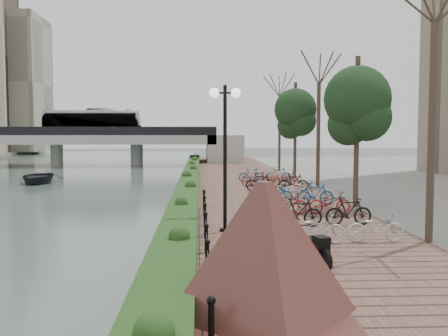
{
  "coord_description": "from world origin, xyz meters",
  "views": [
    {
      "loc": [
        1.24,
        -12.27,
        3.71
      ],
      "look_at": [
        2.41,
        12.16,
        2.0
      ],
      "focal_mm": 40.0,
      "sensor_mm": 36.0,
      "label": 1
    }
  ],
  "objects": [
    {
      "name": "boat",
      "position": [
        -10.79,
        25.08,
        0.49
      ],
      "size": [
        3.64,
        4.84,
        0.95
      ],
      "primitive_type": "imported",
      "rotation": [
        0.0,
        0.0,
        0.09
      ],
      "color": "black",
      "rests_on": "river_water"
    },
    {
      "name": "chain_fence",
      "position": [
        1.4,
        2.0,
        0.85
      ],
      "size": [
        0.1,
        14.1,
        0.7
      ],
      "color": "black",
      "rests_on": "promenade"
    },
    {
      "name": "ground",
      "position": [
        0.0,
        0.0,
        0.0
      ],
      "size": [
        220.0,
        220.0,
        0.0
      ],
      "primitive_type": "plane",
      "color": "#59595B",
      "rests_on": "ground"
    },
    {
      "name": "pedestrian",
      "position": [
        4.0,
        6.71,
        1.33
      ],
      "size": [
        0.7,
        0.58,
        1.66
      ],
      "primitive_type": "imported",
      "rotation": [
        0.0,
        0.0,
        3.48
      ],
      "color": "brown",
      "rests_on": "promenade"
    },
    {
      "name": "promenade",
      "position": [
        4.0,
        17.5,
        0.25
      ],
      "size": [
        8.0,
        75.0,
        0.5
      ],
      "primitive_type": "cube",
      "color": "brown",
      "rests_on": "ground"
    },
    {
      "name": "street_trees",
      "position": [
        8.0,
        12.68,
        3.69
      ],
      "size": [
        3.2,
        37.12,
        6.8
      ],
      "color": "#35281F",
      "rests_on": "promenade"
    },
    {
      "name": "motorcycle",
      "position": [
        3.96,
        -0.48,
        0.96
      ],
      "size": [
        0.84,
        1.54,
        0.92
      ],
      "primitive_type": null,
      "rotation": [
        0.0,
        0.0,
        0.27
      ],
      "color": "black",
      "rests_on": "promenade"
    },
    {
      "name": "bicycle_parking",
      "position": [
        5.5,
        11.05,
        0.97
      ],
      "size": [
        2.4,
        19.89,
        1.0
      ],
      "color": "silver",
      "rests_on": "promenade"
    },
    {
      "name": "hedge",
      "position": [
        0.6,
        20.0,
        0.8
      ],
      "size": [
        1.1,
        56.0,
        0.6
      ],
      "primitive_type": "cube",
      "color": "#173D16",
      "rests_on": "promenade"
    },
    {
      "name": "granite_monument",
      "position": [
        2.3,
        -4.12,
        1.72
      ],
      "size": [
        3.57,
        3.57,
        2.42
      ],
      "color": "#4D2A21",
      "rests_on": "promenade"
    },
    {
      "name": "bridge",
      "position": [
        -14.16,
        45.0,
        3.37
      ],
      "size": [
        36.0,
        10.77,
        6.5
      ],
      "color": "#999A95",
      "rests_on": "ground"
    },
    {
      "name": "lamppost",
      "position": [
        2.05,
        3.89,
        3.94
      ],
      "size": [
        1.02,
        0.32,
        4.76
      ],
      "color": "black",
      "rests_on": "promenade"
    }
  ]
}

